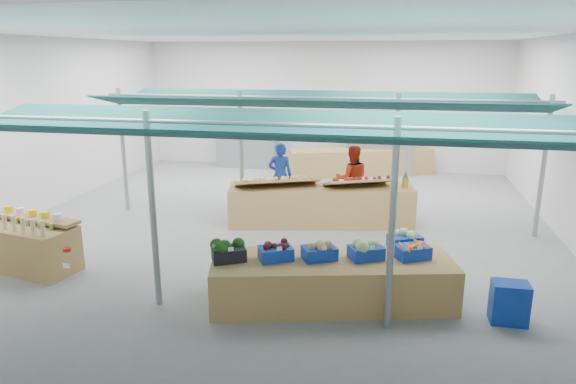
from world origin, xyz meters
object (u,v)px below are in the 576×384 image
crate_stack (509,303)px  vendor_left (280,176)px  bottle_shelf (29,245)px  fruit_counter (321,205)px  veg_counter (332,280)px  vendor_right (352,179)px

crate_stack → vendor_left: vendor_left is taller
bottle_shelf → crate_stack: bearing=9.3°
bottle_shelf → crate_stack: size_ratio=3.21×
fruit_counter → crate_stack: bearing=-61.4°
veg_counter → fruit_counter: 3.86m
bottle_shelf → vendor_right: size_ratio=1.19×
fruit_counter → crate_stack: 5.12m
veg_counter → vendor_right: vendor_right is taller
vendor_left → crate_stack: bearing=120.3°
fruit_counter → vendor_left: 1.67m
crate_stack → vendor_right: bearing=118.6°
vendor_left → veg_counter: bearing=99.8°
fruit_counter → vendor_right: vendor_right is taller
fruit_counter → vendor_right: 1.31m
bottle_shelf → crate_stack: 8.11m
fruit_counter → vendor_left: size_ratio=2.50×
vendor_right → vendor_left: bearing=-11.8°
fruit_counter → vendor_right: (0.60, 1.10, 0.38)m
veg_counter → vendor_right: size_ratio=2.23×
bottle_shelf → vendor_left: vendor_left is taller
veg_counter → vendor_left: size_ratio=2.23×
veg_counter → vendor_left: 5.28m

